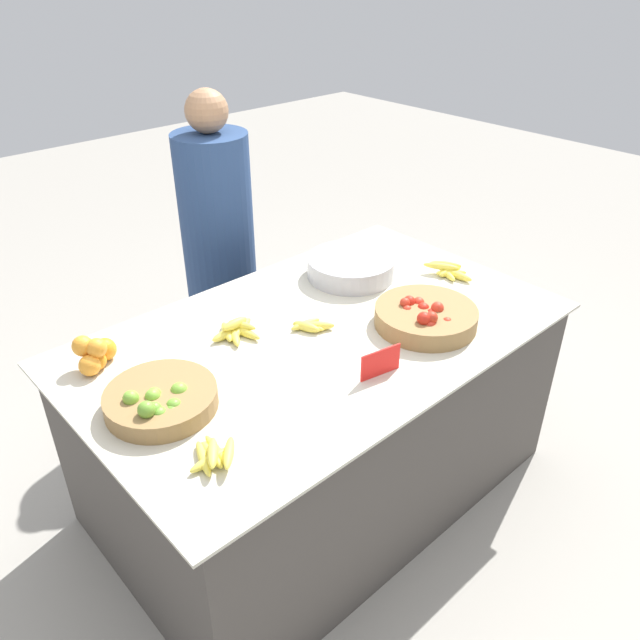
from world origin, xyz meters
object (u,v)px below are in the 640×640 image
object	(u,v)px
price_sign	(380,362)
lime_bowl	(161,400)
tomato_basket	(426,316)
metal_bowl	(351,267)
vendor_person	(220,257)

from	to	relation	value
price_sign	lime_bowl	bearing A→B (deg)	163.21
tomato_basket	metal_bowl	distance (m)	0.49
tomato_basket	vendor_person	size ratio (longest dim) A/B	0.26
lime_bowl	metal_bowl	size ratio (longest dim) A/B	0.93
metal_bowl	vendor_person	distance (m)	0.78
vendor_person	price_sign	bearing A→B (deg)	-100.74
lime_bowl	tomato_basket	bearing A→B (deg)	-13.14
tomato_basket	metal_bowl	size ratio (longest dim) A/B	1.02
vendor_person	lime_bowl	bearing A→B (deg)	-132.00
metal_bowl	vendor_person	size ratio (longest dim) A/B	0.25
lime_bowl	tomato_basket	size ratio (longest dim) A/B	0.91
lime_bowl	tomato_basket	xyz separation A→B (m)	(1.00, -0.23, 0.00)
lime_bowl	metal_bowl	bearing A→B (deg)	12.92
lime_bowl	price_sign	xyz separation A→B (m)	(0.64, -0.34, 0.02)
lime_bowl	price_sign	size ratio (longest dim) A/B	2.28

